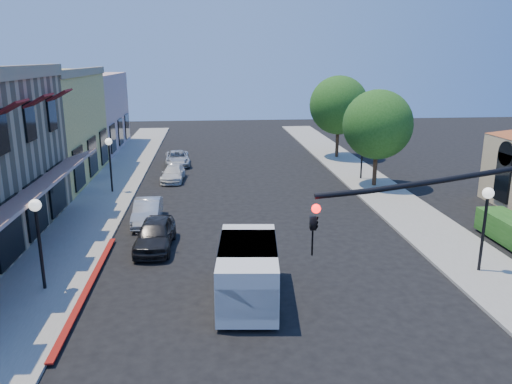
{
  "coord_description": "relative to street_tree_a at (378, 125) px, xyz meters",
  "views": [
    {
      "loc": [
        -2.3,
        -9.71,
        8.44
      ],
      "look_at": [
        -0.2,
        11.8,
        2.6
      ],
      "focal_mm": 35.0,
      "sensor_mm": 36.0,
      "label": 1
    }
  ],
  "objects": [
    {
      "name": "sidewalk_left",
      "position": [
        -17.55,
        5.0,
        -4.13
      ],
      "size": [
        3.5,
        50.0,
        0.12
      ],
      "primitive_type": "cube",
      "color": "gray",
      "rests_on": "ground"
    },
    {
      "name": "sidewalk_right",
      "position": [
        -0.05,
        5.0,
        -4.13
      ],
      "size": [
        3.5,
        50.0,
        0.12
      ],
      "primitive_type": "cube",
      "color": "gray",
      "rests_on": "ground"
    },
    {
      "name": "curb_red_strip",
      "position": [
        -15.7,
        -14.0,
        -4.19
      ],
      "size": [
        0.25,
        10.0,
        0.06
      ],
      "primitive_type": "cube",
      "color": "maroon",
      "rests_on": "ground"
    },
    {
      "name": "yellow_stucco_building",
      "position": [
        -24.3,
        4.0,
        -0.39
      ],
      "size": [
        10.0,
        12.0,
        7.6
      ],
      "primitive_type": "cube",
      "color": "tan",
      "rests_on": "ground"
    },
    {
      "name": "pink_stucco_building",
      "position": [
        -24.3,
        16.0,
        -0.69
      ],
      "size": [
        10.0,
        12.0,
        7.0
      ],
      "primitive_type": "cube",
      "color": "beige",
      "rests_on": "ground"
    },
    {
      "name": "street_tree_a",
      "position": [
        0.0,
        0.0,
        0.0
      ],
      "size": [
        4.56,
        4.56,
        6.48
      ],
      "color": "#362515",
      "rests_on": "ground"
    },
    {
      "name": "street_tree_b",
      "position": [
        0.0,
        10.0,
        0.35
      ],
      "size": [
        4.94,
        4.94,
        7.02
      ],
      "color": "#362515",
      "rests_on": "ground"
    },
    {
      "name": "lamppost_left_near",
      "position": [
        -17.3,
        -14.0,
        -1.46
      ],
      "size": [
        0.44,
        0.44,
        3.57
      ],
      "color": "black",
      "rests_on": "ground"
    },
    {
      "name": "lamppost_left_far",
      "position": [
        -17.3,
        0.0,
        -1.46
      ],
      "size": [
        0.44,
        0.44,
        3.57
      ],
      "color": "black",
      "rests_on": "ground"
    },
    {
      "name": "lamppost_right_near",
      "position": [
        -0.3,
        -14.0,
        -1.46
      ],
      "size": [
        0.44,
        0.44,
        3.57
      ],
      "color": "black",
      "rests_on": "ground"
    },
    {
      "name": "lamppost_right_far",
      "position": [
        -0.3,
        2.0,
        -1.46
      ],
      "size": [
        0.44,
        0.44,
        3.57
      ],
      "color": "black",
      "rests_on": "ground"
    },
    {
      "name": "white_van",
      "position": [
        -9.8,
        -15.46,
        -3.0
      ],
      "size": [
        2.44,
        4.84,
        2.07
      ],
      "color": "silver",
      "rests_on": "ground"
    },
    {
      "name": "parked_car_a",
      "position": [
        -13.6,
        -10.0,
        -3.51
      ],
      "size": [
        1.81,
        4.1,
        1.37
      ],
      "primitive_type": "imported",
      "rotation": [
        0.0,
        0.0,
        -0.05
      ],
      "color": "black",
      "rests_on": "ground"
    },
    {
      "name": "parked_car_b",
      "position": [
        -14.36,
        -6.31,
        -3.57
      ],
      "size": [
        1.33,
        3.79,
        1.25
      ],
      "primitive_type": "imported",
      "rotation": [
        0.0,
        0.0,
        0.0
      ],
      "color": "#B8BBBE",
      "rests_on": "ground"
    },
    {
      "name": "parked_car_c",
      "position": [
        -13.6,
        3.0,
        -3.67
      ],
      "size": [
        1.7,
        3.72,
        1.06
      ],
      "primitive_type": "imported",
      "rotation": [
        0.0,
        0.0,
        -0.06
      ],
      "color": "silver",
      "rests_on": "ground"
    },
    {
      "name": "parked_car_d",
      "position": [
        -13.6,
        8.33,
        -3.62
      ],
      "size": [
        2.19,
        4.24,
        1.14
      ],
      "primitive_type": "imported",
      "rotation": [
        0.0,
        0.0,
        0.07
      ],
      "color": "silver",
      "rests_on": "ground"
    }
  ]
}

